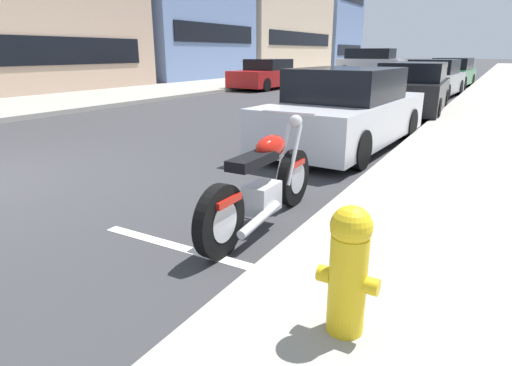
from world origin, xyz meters
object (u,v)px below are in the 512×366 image
Objects in this scene: parked_car_across_street at (412,89)px; car_opposite_curb at (267,75)px; parked_car_second_in_row at (433,80)px; parked_car_at_intersection at (346,111)px; crossing_truck at (370,62)px; fire_hydrant at (348,267)px; parked_car_near_corner at (452,73)px; parked_motorcycle at (263,186)px.

parked_car_across_street is 0.96× the size of car_opposite_curb.
parked_car_at_intersection is at bearing -175.97° from parked_car_second_in_row.
parked_car_across_street is 0.88× the size of crossing_truck.
crossing_truck is at bearing 15.40° from fire_hydrant.
parked_car_near_corner is at bearing 4.75° from fire_hydrant.
parked_car_across_street is 0.99× the size of parked_car_second_in_row.
crossing_truck reaches higher than parked_car_near_corner.
parked_car_near_corner is (11.41, 0.15, -0.01)m from parked_car_across_street.
parked_motorcycle is at bearing 31.00° from car_opposite_curb.
crossing_truck is at bearing 39.36° from parked_car_near_corner.
parked_car_at_intersection is 0.92× the size of crossing_truck.
parked_car_across_street is 5.47× the size of fire_hydrant.
parked_car_at_intersection is 1.01× the size of car_opposite_curb.
fire_hydrant is (-31.76, -8.75, -0.47)m from crossing_truck.
parked_car_second_in_row is at bearing 3.53° from parked_car_at_intersection.
parked_car_second_in_row is (10.94, 0.04, 0.00)m from parked_car_at_intersection.
parked_car_across_street is (9.62, 0.36, 0.26)m from parked_motorcycle.
parked_car_at_intersection is 16.84m from parked_car_near_corner.
parked_car_second_in_row is 0.93× the size of parked_car_near_corner.
parked_car_second_in_row is 16.66m from crossing_truck.
parked_motorcycle is at bearing 43.17° from fire_hydrant.
parked_car_at_intersection is 10.94m from parked_car_second_in_row.
fire_hydrant is at bearing -158.10° from parked_car_at_intersection.
crossing_truck reaches higher than parked_car_second_in_row.
parked_car_at_intersection is 5.94m from fire_hydrant.
car_opposite_curb is at bearing 90.72° from crossing_truck.
parked_car_near_corner reaches higher than car_opposite_curb.
parked_car_across_street is 11.41m from parked_car_near_corner.
parked_car_near_corner is 1.04× the size of car_opposite_curb.
parked_car_second_in_row is 5.90m from parked_car_near_corner.
crossing_truck is 15.05m from car_opposite_curb.
parked_car_second_in_row is at bearing 6.64° from fire_hydrant.
parked_car_near_corner is at bearing 3.26° from parked_car_second_in_row.
parked_car_across_street reaches higher than fire_hydrant.
fire_hydrant is at bearing -137.32° from parked_motorcycle.
parked_car_second_in_row reaches higher than parked_car_near_corner.
parked_motorcycle is 0.45× the size of crossing_truck.
parked_motorcycle is 2.78× the size of fire_hydrant.
parked_car_near_corner is at bearing 0.90° from parked_motorcycle.
car_opposite_curb is (-15.02, 0.86, -0.37)m from crossing_truck.
parked_motorcycle is at bearing -175.78° from parked_car_near_corner.
parked_car_at_intersection is at bearing 37.44° from car_opposite_curb.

